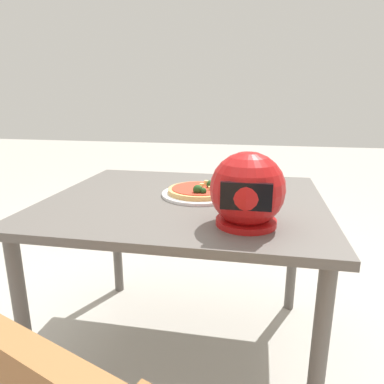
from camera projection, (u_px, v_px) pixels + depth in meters
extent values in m
plane|color=#B2ADA3|center=(186.00, 347.00, 1.60)|extent=(14.00, 14.00, 0.00)
cube|color=#5B5651|center=(185.00, 201.00, 1.42)|extent=(1.10, 0.94, 0.03)
cylinder|color=#5B5651|center=(293.00, 250.00, 1.82)|extent=(0.05, 0.05, 0.69)
cylinder|color=#5B5651|center=(116.00, 236.00, 1.99)|extent=(0.05, 0.05, 0.69)
cylinder|color=#5B5651|center=(318.00, 365.00, 1.03)|extent=(0.05, 0.05, 0.69)
cylinder|color=#5B5651|center=(23.00, 326.00, 1.21)|extent=(0.05, 0.05, 0.69)
cylinder|color=white|center=(199.00, 194.00, 1.45)|extent=(0.31, 0.31, 0.01)
cylinder|color=tan|center=(199.00, 191.00, 1.44)|extent=(0.26, 0.26, 0.02)
cylinder|color=red|center=(199.00, 188.00, 1.44)|extent=(0.23, 0.23, 0.00)
sphere|color=#234C1E|center=(198.00, 189.00, 1.37)|extent=(0.04, 0.04, 0.04)
sphere|color=#234C1E|center=(211.00, 184.00, 1.45)|extent=(0.04, 0.04, 0.04)
sphere|color=#234C1E|center=(203.00, 191.00, 1.36)|extent=(0.03, 0.03, 0.03)
cylinder|color=#E0D172|center=(206.00, 183.00, 1.49)|extent=(0.02, 0.02, 0.02)
cylinder|color=#E0D172|center=(202.00, 185.00, 1.45)|extent=(0.02, 0.02, 0.01)
cylinder|color=#E0D172|center=(200.00, 188.00, 1.40)|extent=(0.03, 0.03, 0.02)
cylinder|color=#E0D172|center=(210.00, 188.00, 1.41)|extent=(0.03, 0.03, 0.01)
sphere|color=#B21414|center=(247.00, 189.00, 1.09)|extent=(0.24, 0.24, 0.24)
cylinder|color=#B21414|center=(246.00, 222.00, 1.12)|extent=(0.19, 0.19, 0.02)
cube|color=black|center=(246.00, 196.00, 0.99)|extent=(0.15, 0.02, 0.08)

